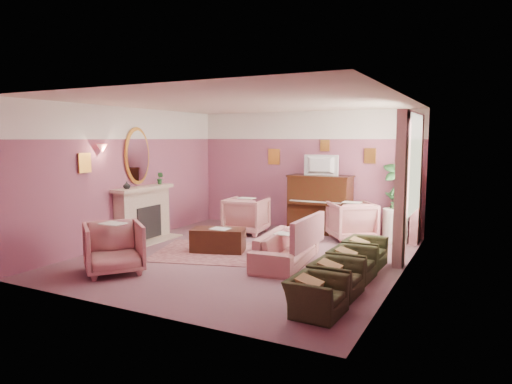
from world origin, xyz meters
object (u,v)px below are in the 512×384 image
at_px(coffee_table, 218,240).
at_px(sofa, 286,243).
at_px(television, 320,164).
at_px(olive_chair_b, 336,272).
at_px(side_table, 395,225).
at_px(piano, 320,205).
at_px(floral_armchair_left, 246,214).
at_px(floral_armchair_front, 114,245).
at_px(floral_armchair_right, 352,219).
at_px(olive_chair_a, 316,290).
at_px(olive_chair_d, 365,247).
at_px(olive_chair_c, 352,259).

height_order(coffee_table, sofa, sofa).
xyz_separation_m(television, olive_chair_b, (1.60, -3.86, -1.29)).
bearing_deg(side_table, olive_chair_b, -92.01).
height_order(piano, television, television).
bearing_deg(floral_armchair_left, floral_armchair_front, -96.65).
bearing_deg(sofa, side_table, 62.21).
xyz_separation_m(television, floral_armchair_right, (0.86, -0.36, -1.14)).
bearing_deg(floral_armchair_front, floral_armchair_left, 83.35).
height_order(olive_chair_a, olive_chair_d, same).
xyz_separation_m(floral_armchair_right, olive_chair_a, (0.74, -4.32, -0.14)).
distance_m(floral_armchair_left, floral_armchair_right, 2.37).
bearing_deg(piano, floral_armchair_left, -150.04).
bearing_deg(olive_chair_d, sofa, -157.37).
bearing_deg(olive_chair_d, floral_armchair_left, 155.17).
bearing_deg(olive_chair_a, olive_chair_c, 90.00).
xyz_separation_m(television, olive_chair_a, (1.60, -4.68, -1.29)).
relative_size(television, olive_chair_b, 1.10).
xyz_separation_m(coffee_table, floral_armchair_front, (-0.76, -1.94, 0.23)).
bearing_deg(television, sofa, -82.57).
bearing_deg(olive_chair_b, piano, 112.23).
bearing_deg(sofa, olive_chair_c, -13.72).
distance_m(television, side_table, 2.14).
relative_size(sofa, olive_chair_a, 2.54).
distance_m(television, coffee_table, 3.12).
distance_m(television, olive_chair_c, 3.67).
bearing_deg(sofa, olive_chair_a, -57.44).
xyz_separation_m(floral_armchair_left, olive_chair_d, (3.07, -1.42, -0.14)).
xyz_separation_m(piano, side_table, (1.73, -0.18, -0.30)).
height_order(floral_armchair_front, side_table, floral_armchair_front).
xyz_separation_m(piano, television, (0.00, -0.05, 0.95)).
distance_m(piano, floral_armchair_front, 4.94).
relative_size(floral_armchair_right, side_table, 1.31).
relative_size(piano, olive_chair_a, 1.93).
bearing_deg(side_table, floral_armchair_right, -165.27).
bearing_deg(olive_chair_d, television, 125.76).
bearing_deg(floral_armchair_right, floral_armchair_left, -169.39).
relative_size(coffee_table, sofa, 0.54).
relative_size(coffee_table, olive_chair_b, 1.38).
distance_m(floral_armchair_left, olive_chair_d, 3.38).
bearing_deg(olive_chair_d, olive_chair_a, -90.00).
height_order(coffee_table, olive_chair_d, olive_chair_d).
distance_m(sofa, olive_chair_c, 1.28).
xyz_separation_m(coffee_table, side_table, (2.87, 2.42, 0.12)).
height_order(sofa, olive_chair_a, sofa).
xyz_separation_m(olive_chair_c, side_table, (0.13, 2.90, 0.04)).
xyz_separation_m(sofa, side_table, (1.37, 2.60, -0.02)).
xyz_separation_m(olive_chair_a, olive_chair_b, (0.00, 0.82, 0.00)).
bearing_deg(side_table, olive_chair_c, -92.58).
distance_m(floral_armchair_left, side_table, 3.27).
height_order(floral_armchair_right, floral_armchair_front, same).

